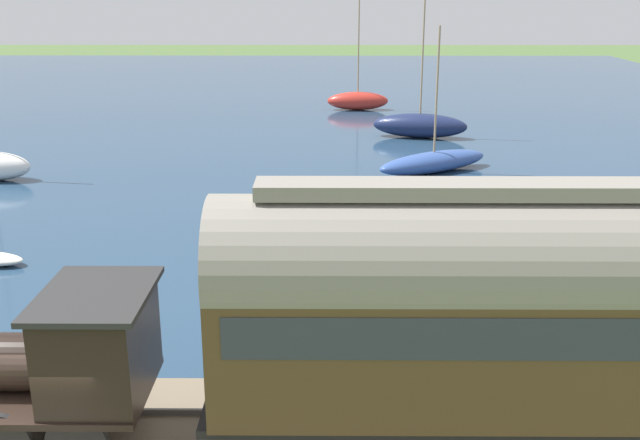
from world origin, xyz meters
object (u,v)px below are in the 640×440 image
(sailboat_navy, at_px, (420,125))
(sailboat_blue, at_px, (434,162))
(passenger_coach, at_px, (490,304))
(sailboat_red, at_px, (358,100))
(steam_locomotive, at_px, (45,358))
(rowboat_far_out, at_px, (320,313))

(sailboat_navy, bearing_deg, sailboat_blue, -170.76)
(passenger_coach, bearing_deg, sailboat_red, 0.68)
(steam_locomotive, distance_m, sailboat_navy, 32.50)
(passenger_coach, relative_size, sailboat_blue, 1.46)
(sailboat_blue, xyz_separation_m, sailboat_red, (18.19, 2.78, 0.15))
(passenger_coach, xyz_separation_m, sailboat_blue, (22.50, -2.30, -2.77))
(steam_locomotive, relative_size, sailboat_red, 0.69)
(steam_locomotive, relative_size, sailboat_blue, 0.77)
(sailboat_blue, relative_size, sailboat_navy, 0.72)
(steam_locomotive, bearing_deg, rowboat_far_out, -36.40)
(steam_locomotive, distance_m, sailboat_blue, 24.64)
(sailboat_blue, xyz_separation_m, rowboat_far_out, (-16.11, 5.18, -0.34))
(sailboat_navy, distance_m, rowboat_far_out, 25.04)
(passenger_coach, bearing_deg, rowboat_far_out, 24.26)
(passenger_coach, distance_m, sailboat_navy, 31.02)
(rowboat_far_out, bearing_deg, sailboat_navy, -29.63)
(passenger_coach, height_order, sailboat_blue, sailboat_blue)
(steam_locomotive, height_order, sailboat_red, sailboat_red)
(sailboat_navy, xyz_separation_m, rowboat_far_out, (-24.41, 5.53, -0.56))
(rowboat_far_out, bearing_deg, passenger_coach, -172.61)
(sailboat_blue, distance_m, sailboat_navy, 8.31)
(passenger_coach, relative_size, rowboat_far_out, 3.36)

